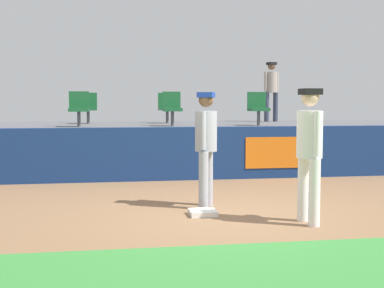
{
  "coord_description": "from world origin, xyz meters",
  "views": [
    {
      "loc": [
        -1.74,
        -7.79,
        1.7
      ],
      "look_at": [
        -0.3,
        1.03,
        1.0
      ],
      "focal_mm": 50.06,
      "sensor_mm": 36.0,
      "label": 1
    }
  ],
  "objects": [
    {
      "name": "ground_plane",
      "position": [
        0.0,
        0.0,
        0.0
      ],
      "size": [
        60.0,
        60.0,
        0.0
      ],
      "primitive_type": "plane",
      "color": "#846042"
    },
    {
      "name": "grass_foreground_strip",
      "position": [
        0.0,
        -3.06,
        0.0
      ],
      "size": [
        18.0,
        2.8,
        0.01
      ],
      "primitive_type": "cube",
      "color": "#388438",
      "rests_on": "ground_plane"
    },
    {
      "name": "first_base",
      "position": [
        -0.3,
        0.03,
        0.04
      ],
      "size": [
        0.4,
        0.4,
        0.08
      ],
      "primitive_type": "cube",
      "color": "white",
      "rests_on": "ground_plane"
    },
    {
      "name": "player_fielder_home",
      "position": [
        1.07,
        -0.75,
        1.09
      ],
      "size": [
        0.39,
        0.6,
        1.89
      ],
      "rotation": [
        0.0,
        0.0,
        -1.48
      ],
      "color": "white",
      "rests_on": "ground_plane"
    },
    {
      "name": "player_runner_visitor",
      "position": [
        -0.14,
        0.63,
        1.08
      ],
      "size": [
        0.47,
        0.48,
        1.86
      ],
      "rotation": [
        0.0,
        0.0,
        -1.99
      ],
      "color": "#9EA3AD",
      "rests_on": "ground_plane"
    },
    {
      "name": "field_wall",
      "position": [
        0.01,
        3.74,
        0.58
      ],
      "size": [
        18.0,
        0.26,
        1.16
      ],
      "color": "navy",
      "rests_on": "ground_plane"
    },
    {
      "name": "bleacher_platform",
      "position": [
        0.0,
        6.31,
        0.56
      ],
      "size": [
        18.0,
        4.8,
        1.12
      ],
      "primitive_type": "cube",
      "color": "#59595E",
      "rests_on": "ground_plane"
    },
    {
      "name": "seat_front_center",
      "position": [
        -0.11,
        5.18,
        1.59
      ],
      "size": [
        0.44,
        0.44,
        0.84
      ],
      "color": "#4C4C51",
      "rests_on": "bleacher_platform"
    },
    {
      "name": "seat_front_right",
      "position": [
        2.05,
        5.18,
        1.59
      ],
      "size": [
        0.47,
        0.44,
        0.84
      ],
      "color": "#4C4C51",
      "rests_on": "bleacher_platform"
    },
    {
      "name": "seat_back_left",
      "position": [
        -2.18,
        6.98,
        1.59
      ],
      "size": [
        0.47,
        0.44,
        0.84
      ],
      "color": "#4C4C51",
      "rests_on": "bleacher_platform"
    },
    {
      "name": "seat_back_center",
      "position": [
        -0.03,
        6.98,
        1.59
      ],
      "size": [
        0.47,
        0.44,
        0.84
      ],
      "color": "#4C4C51",
      "rests_on": "bleacher_platform"
    },
    {
      "name": "seat_front_left",
      "position": [
        -2.34,
        5.18,
        1.59
      ],
      "size": [
        0.47,
        0.44,
        0.84
      ],
      "color": "#4C4C51",
      "rests_on": "bleacher_platform"
    },
    {
      "name": "spectator_hooded",
      "position": [
        3.18,
        7.64,
        2.14
      ],
      "size": [
        0.48,
        0.41,
        1.76
      ],
      "rotation": [
        0.0,
        0.0,
        3.42
      ],
      "color": "#33384C",
      "rests_on": "bleacher_platform"
    }
  ]
}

